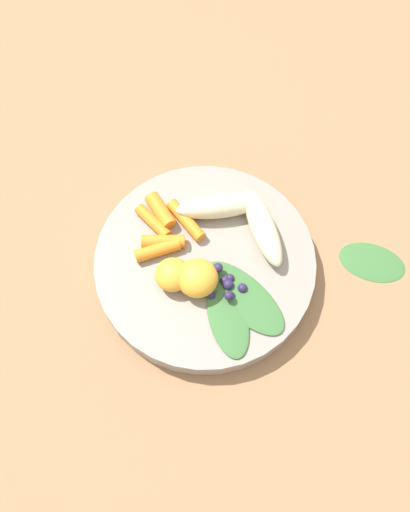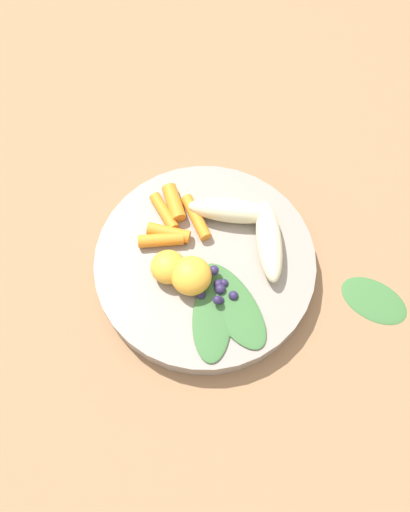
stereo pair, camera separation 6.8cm
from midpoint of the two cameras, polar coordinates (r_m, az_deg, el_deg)
The scene contains 15 objects.
ground_plane at distance 0.71m, azimuth 2.69°, elevation -1.67°, with size 2.40×2.40×0.00m, color #99704C.
bowl at distance 0.70m, azimuth 2.75°, elevation -1.17°, with size 0.28×0.28×0.03m, color gray.
banana_peeled_left at distance 0.70m, azimuth 5.35°, elevation 4.62°, with size 0.11×0.03×0.03m, color beige.
banana_peeled_right at distance 0.69m, azimuth 9.59°, elevation 1.28°, with size 0.11×0.03×0.03m, color beige.
orange_segment_near at distance 0.66m, azimuth 1.42°, elevation -2.40°, with size 0.05×0.05×0.04m, color #F4A833.
orange_segment_far at distance 0.66m, azimuth -1.01°, elevation -1.49°, with size 0.04×0.04×0.03m, color #F4A833.
carrot_front at distance 0.70m, azimuth 1.79°, elevation 3.83°, with size 0.02×0.02×0.06m, color orange.
carrot_mid_left at distance 0.71m, azimuth -0.59°, elevation 5.37°, with size 0.02×0.02×0.05m, color orange.
carrot_mid_right at distance 0.71m, azimuth -1.65°, elevation 4.41°, with size 0.01×0.01×0.06m, color orange.
carrot_rear at distance 0.69m, azimuth -1.09°, elevation 2.17°, with size 0.02×0.02×0.06m, color orange.
carrot_small at distance 0.69m, azimuth -1.90°, elevation 1.40°, with size 0.02×0.02×0.06m, color orange.
blueberry_pile at distance 0.66m, azimuth 4.01°, elevation -3.68°, with size 0.04×0.05×0.02m.
kale_leaf_left at distance 0.66m, azimuth 3.70°, elevation -7.07°, with size 0.11×0.05×0.01m, color #3D7038.
kale_leaf_right at distance 0.66m, azimuth 5.86°, elevation -5.53°, with size 0.13×0.05×0.01m, color #3D7038.
kale_leaf_stray at distance 0.74m, azimuth 20.03°, elevation -4.69°, with size 0.09×0.06×0.01m, color #3D7038.
Camera 2 is at (-0.24, -0.14, 0.66)m, focal length 37.78 mm.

